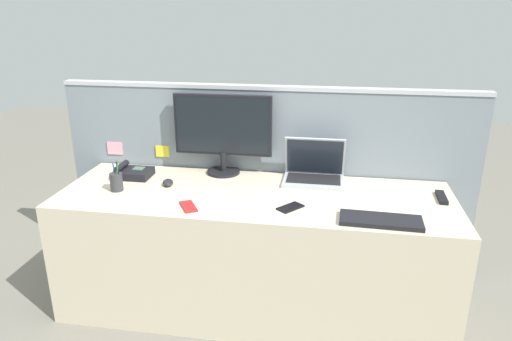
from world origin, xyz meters
The scene contains 12 objects.
ground_plane centered at (0.00, 0.00, 0.00)m, with size 10.00×10.00×0.00m, color slate.
desk centered at (0.00, 0.00, 0.36)m, with size 2.18×0.73×0.71m, color beige.
cubicle_divider centered at (0.00, 0.41, 0.63)m, with size 2.57×0.08×1.25m.
desktop_monitor centered at (-0.25, 0.31, 0.99)m, with size 0.60×0.20×0.49m.
laptop centered at (0.31, 0.26, 0.78)m, with size 0.35×0.24×0.26m.
desk_phone centered at (-0.78, 0.15, 0.74)m, with size 0.21×0.17×0.08m.
keyboard_main centered at (0.66, -0.25, 0.73)m, with size 0.39×0.15×0.02m, color black.
computer_mouse_right_hand centered at (-0.52, 0.05, 0.73)m, with size 0.06×0.10×0.03m, color #232328.
pen_cup centered at (-0.77, -0.07, 0.77)m, with size 0.07×0.07×0.18m.
cell_phone_red_case centered at (-0.31, -0.23, 0.72)m, with size 0.06×0.15×0.01m, color #B22323.
cell_phone_black_slab centered at (0.21, -0.16, 0.72)m, with size 0.07×0.14×0.01m, color black.
tv_remote centered at (1.01, 0.09, 0.72)m, with size 0.04×0.17×0.02m, color black.
Camera 1 is at (0.40, -2.36, 1.71)m, focal length 32.80 mm.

